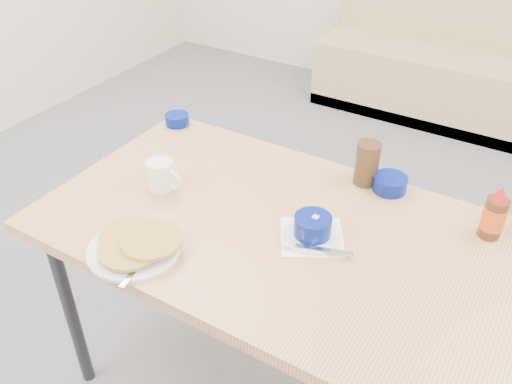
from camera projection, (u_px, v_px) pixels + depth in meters
The scene contains 9 objects.
booth_bench at pixel (466, 68), 3.56m from camera, with size 1.90×0.56×1.22m.
dining_table at pixel (279, 243), 1.59m from camera, with size 1.40×0.80×0.76m.
pancake_plate at pixel (135, 245), 1.46m from camera, with size 0.26×0.26×0.05m.
coffee_mug at pixel (162, 175), 1.69m from camera, with size 0.12×0.08×0.10m.
grits_setting at pixel (313, 229), 1.50m from camera, with size 0.25×0.24×0.07m.
creamer_bowl at pixel (177, 120), 2.05m from camera, with size 0.09×0.09×0.04m.
butter_bowl at pixel (390, 184), 1.69m from camera, with size 0.11×0.11×0.05m.
amber_tumbler at pixel (367, 163), 1.70m from camera, with size 0.08×0.08×0.14m, color #3B2512.
syrup_bottle at pixel (494, 215), 1.48m from camera, with size 0.06×0.06×0.16m.
Camera 1 is at (0.57, -0.82, 1.74)m, focal length 38.00 mm.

